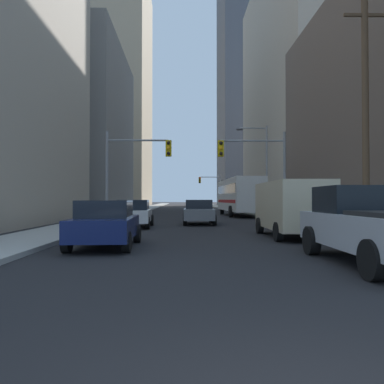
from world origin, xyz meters
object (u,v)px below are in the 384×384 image
Objects in this scene: city_bus at (239,195)px; sedan_grey at (199,212)px; cargo_van_beige at (291,206)px; traffic_signal_far_right at (211,185)px; sedan_navy at (106,223)px; traffic_signal_near_right at (255,161)px; pickup_truck_silver at (374,225)px; sedan_white at (134,213)px; traffic_signal_near_left at (135,161)px.

city_bus reaches higher than sedan_grey.
traffic_signal_far_right is (0.64, 51.10, 2.76)m from cargo_van_beige.
traffic_signal_near_right reaches higher than sedan_navy.
pickup_truck_silver is at bearing -25.97° from sedan_navy.
city_bus is at bearing 70.22° from sedan_grey.
sedan_white is 0.71× the size of traffic_signal_near_left.
traffic_signal_near_left reaches higher than sedan_grey.
city_bus is at bearing 51.98° from traffic_signal_near_left.
traffic_signal_far_right is (0.29, 41.71, -0.03)m from traffic_signal_near_right.
sedan_white is (-0.18, 8.83, 0.00)m from sedan_navy.
traffic_signal_near_left reaches higher than pickup_truck_silver.
sedan_navy is 0.71× the size of traffic_signal_far_right.
sedan_white is 4.97m from traffic_signal_near_left.
traffic_signal_far_right reaches higher than sedan_navy.
pickup_truck_silver is 1.28× the size of sedan_white.
sedan_white is at bearing 120.52° from pickup_truck_silver.
sedan_grey is 43.29m from traffic_signal_far_right.
sedan_navy is 12.97m from traffic_signal_near_left.
city_bus is 1.93× the size of traffic_signal_far_right.
traffic_signal_near_left is at bearing 95.79° from sedan_white.
city_bus is 2.72× the size of sedan_white.
sedan_grey is 1.00× the size of sedan_white.
cargo_van_beige is 0.87× the size of traffic_signal_near_left.
traffic_signal_near_right is at bearing -90.39° from traffic_signal_far_right.
cargo_van_beige is 8.84m from sedan_grey.
traffic_signal_near_left is at bearing 162.83° from sedan_grey.
traffic_signal_near_right is (7.31, 12.54, 3.30)m from sedan_navy.
sedan_grey and sedan_white have the same top height.
traffic_signal_near_left is (-0.38, 3.71, 3.29)m from sedan_white.
traffic_signal_far_right is (-0.24, 30.98, 2.12)m from city_bus.
traffic_signal_far_right is (8.15, 41.71, -0.02)m from traffic_signal_near_left.
pickup_truck_silver is 16.28m from traffic_signal_near_right.
traffic_signal_near_right reaches higher than city_bus.
sedan_grey is at bearing -95.41° from traffic_signal_far_right.
traffic_signal_near_left is 7.86m from traffic_signal_near_right.
traffic_signal_far_right reaches higher than sedan_grey.
traffic_signal_near_right is 1.00× the size of traffic_signal_far_right.
pickup_truck_silver is at bearing -76.51° from sedan_grey.
cargo_van_beige is at bearing -67.11° from sedan_grey.
city_bus is 20.15m from cargo_van_beige.
sedan_grey is at bearing 33.45° from sedan_white.
traffic_signal_near_left is 1.00× the size of traffic_signal_far_right.
sedan_grey is at bearing -109.78° from city_bus.
cargo_van_beige is 9.80m from traffic_signal_near_right.
cargo_van_beige is at bearing -92.13° from traffic_signal_near_right.
city_bus is at bearing 87.17° from traffic_signal_near_right.
city_bus reaches higher than pickup_truck_silver.
traffic_signal_near_right is (-0.53, -10.73, 2.15)m from city_bus.
sedan_navy is at bearing -97.97° from traffic_signal_far_right.
cargo_van_beige reaches higher than sedan_navy.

